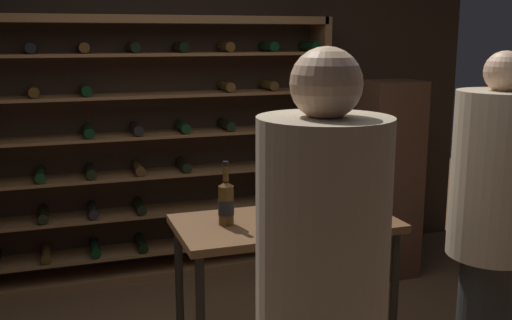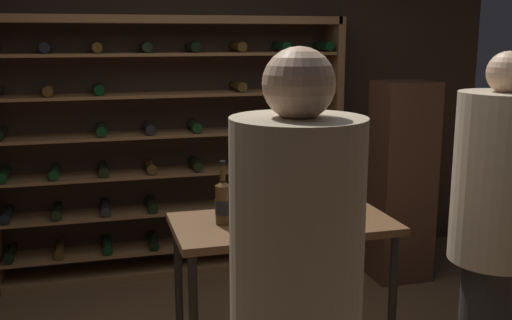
{
  "view_description": "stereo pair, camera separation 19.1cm",
  "coord_description": "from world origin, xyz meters",
  "px_view_note": "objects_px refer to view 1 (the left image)",
  "views": [
    {
      "loc": [
        -0.94,
        -2.82,
        1.91
      ],
      "look_at": [
        0.08,
        0.19,
        1.25
      ],
      "focal_mm": 42.22,
      "sensor_mm": 36.0,
      "label": 1
    },
    {
      "loc": [
        -0.76,
        -2.88,
        1.91
      ],
      "look_at": [
        0.08,
        0.19,
        1.25
      ],
      "focal_mm": 42.22,
      "sensor_mm": 36.0,
      "label": 2
    }
  ],
  "objects_px": {
    "wine_glass_stemmed_left": "(266,211)",
    "wine_bottle_black_capsule": "(303,192)",
    "person_host_in_suit": "(493,213)",
    "tasting_table": "(285,243)",
    "wine_bottle_amber_reserve": "(226,202)",
    "person_guest_plum_blouse": "(321,310)",
    "wine_rack": "(159,151)",
    "display_cabinet": "(389,180)"
  },
  "relations": [
    {
      "from": "wine_glass_stemmed_left",
      "to": "wine_bottle_black_capsule",
      "type": "bearing_deg",
      "value": 35.53
    },
    {
      "from": "person_host_in_suit",
      "to": "wine_bottle_black_capsule",
      "type": "distance_m",
      "value": 0.99
    },
    {
      "from": "tasting_table",
      "to": "wine_bottle_amber_reserve",
      "type": "distance_m",
      "value": 0.39
    },
    {
      "from": "person_host_in_suit",
      "to": "wine_bottle_amber_reserve",
      "type": "distance_m",
      "value": 1.38
    },
    {
      "from": "person_guest_plum_blouse",
      "to": "wine_bottle_amber_reserve",
      "type": "xyz_separation_m",
      "value": [
        0.01,
        1.16,
        0.05
      ]
    },
    {
      "from": "wine_bottle_amber_reserve",
      "to": "wine_glass_stemmed_left",
      "type": "bearing_deg",
      "value": -52.53
    },
    {
      "from": "wine_rack",
      "to": "person_host_in_suit",
      "type": "distance_m",
      "value": 2.61
    },
    {
      "from": "wine_rack",
      "to": "wine_bottle_black_capsule",
      "type": "distance_m",
      "value": 1.9
    },
    {
      "from": "person_host_in_suit",
      "to": "display_cabinet",
      "type": "height_order",
      "value": "person_host_in_suit"
    },
    {
      "from": "person_host_in_suit",
      "to": "wine_glass_stemmed_left",
      "type": "bearing_deg",
      "value": 166.13
    },
    {
      "from": "wine_glass_stemmed_left",
      "to": "tasting_table",
      "type": "bearing_deg",
      "value": 44.79
    },
    {
      "from": "display_cabinet",
      "to": "person_guest_plum_blouse",
      "type": "bearing_deg",
      "value": -125.36
    },
    {
      "from": "person_host_in_suit",
      "to": "wine_bottle_black_capsule",
      "type": "xyz_separation_m",
      "value": [
        -0.9,
        0.39,
        0.1
      ]
    },
    {
      "from": "wine_bottle_amber_reserve",
      "to": "wine_bottle_black_capsule",
      "type": "relative_size",
      "value": 0.88
    },
    {
      "from": "tasting_table",
      "to": "person_host_in_suit",
      "type": "distance_m",
      "value": 1.08
    },
    {
      "from": "wine_glass_stemmed_left",
      "to": "person_host_in_suit",
      "type": "bearing_deg",
      "value": -9.17
    },
    {
      "from": "display_cabinet",
      "to": "wine_bottle_amber_reserve",
      "type": "distance_m",
      "value": 2.14
    },
    {
      "from": "person_host_in_suit",
      "to": "person_guest_plum_blouse",
      "type": "bearing_deg",
      "value": -154.48
    },
    {
      "from": "display_cabinet",
      "to": "person_host_in_suit",
      "type": "bearing_deg",
      "value": -103.09
    },
    {
      "from": "wine_rack",
      "to": "wine_bottle_amber_reserve",
      "type": "bearing_deg",
      "value": -89.47
    },
    {
      "from": "wine_rack",
      "to": "tasting_table",
      "type": "bearing_deg",
      "value": -80.12
    },
    {
      "from": "person_host_in_suit",
      "to": "wine_rack",
      "type": "bearing_deg",
      "value": 116.23
    },
    {
      "from": "person_host_in_suit",
      "to": "wine_glass_stemmed_left",
      "type": "distance_m",
      "value": 1.2
    },
    {
      "from": "display_cabinet",
      "to": "wine_bottle_black_capsule",
      "type": "xyz_separation_m",
      "value": [
        -1.29,
        -1.25,
        0.32
      ]
    },
    {
      "from": "person_guest_plum_blouse",
      "to": "wine_bottle_amber_reserve",
      "type": "relative_size",
      "value": 5.77
    },
    {
      "from": "person_host_in_suit",
      "to": "wine_glass_stemmed_left",
      "type": "xyz_separation_m",
      "value": [
        -1.18,
        0.19,
        0.07
      ]
    },
    {
      "from": "person_guest_plum_blouse",
      "to": "display_cabinet",
      "type": "distance_m",
      "value": 2.98
    },
    {
      "from": "person_guest_plum_blouse",
      "to": "wine_bottle_amber_reserve",
      "type": "bearing_deg",
      "value": 93.35
    },
    {
      "from": "tasting_table",
      "to": "wine_bottle_black_capsule",
      "type": "distance_m",
      "value": 0.28
    },
    {
      "from": "wine_rack",
      "to": "wine_bottle_amber_reserve",
      "type": "height_order",
      "value": "wine_rack"
    },
    {
      "from": "wine_rack",
      "to": "display_cabinet",
      "type": "xyz_separation_m",
      "value": [
        1.72,
        -0.6,
        -0.23
      ]
    },
    {
      "from": "display_cabinet",
      "to": "wine_glass_stemmed_left",
      "type": "distance_m",
      "value": 2.15
    },
    {
      "from": "wine_rack",
      "to": "display_cabinet",
      "type": "bearing_deg",
      "value": -19.08
    },
    {
      "from": "display_cabinet",
      "to": "wine_bottle_black_capsule",
      "type": "bearing_deg",
      "value": -135.69
    },
    {
      "from": "tasting_table",
      "to": "display_cabinet",
      "type": "relative_size",
      "value": 0.72
    },
    {
      "from": "person_guest_plum_blouse",
      "to": "wine_bottle_black_capsule",
      "type": "relative_size",
      "value": 5.06
    },
    {
      "from": "tasting_table",
      "to": "wine_bottle_amber_reserve",
      "type": "height_order",
      "value": "wine_bottle_amber_reserve"
    },
    {
      "from": "wine_bottle_black_capsule",
      "to": "person_guest_plum_blouse",
      "type": "bearing_deg",
      "value": -110.33
    },
    {
      "from": "display_cabinet",
      "to": "wine_bottle_amber_reserve",
      "type": "height_order",
      "value": "display_cabinet"
    },
    {
      "from": "person_host_in_suit",
      "to": "wine_glass_stemmed_left",
      "type": "height_order",
      "value": "person_host_in_suit"
    },
    {
      "from": "wine_bottle_amber_reserve",
      "to": "wine_bottle_black_capsule",
      "type": "bearing_deg",
      "value": 0.91
    },
    {
      "from": "display_cabinet",
      "to": "wine_bottle_amber_reserve",
      "type": "relative_size",
      "value": 4.83
    }
  ]
}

